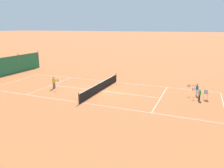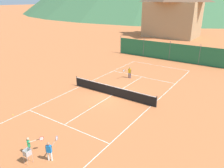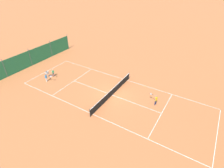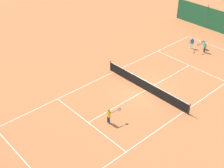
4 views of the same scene
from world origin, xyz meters
name	(u,v)px [view 2 (image 2 of 4)]	position (x,y,z in m)	size (l,w,h in m)	color
ground_plane	(112,95)	(0.00, 0.00, 0.00)	(600.00, 600.00, 0.00)	#BC6638
court_line_markings	(112,95)	(0.00, 0.00, 0.00)	(8.25, 23.85, 0.01)	white
tennis_net	(112,90)	(0.00, 0.00, 0.50)	(9.18, 0.08, 1.06)	#2D2D2D
windscreen_fence_far	(170,52)	(0.00, 15.50, 1.31)	(17.28, 0.08, 2.90)	#236B42
player_near_service	(30,144)	(0.65, -9.81, 0.66)	(0.71, 0.86, 1.13)	#23284C
player_far_service	(129,72)	(-1.07, 5.22, 0.77)	(0.60, 1.04, 1.32)	#23284C
player_near_baseline	(50,150)	(2.08, -9.54, 0.72)	(0.46, 1.06, 1.24)	white
tennis_ball_near_corner	(175,83)	(4.00, 6.69, 0.03)	(0.07, 0.07, 0.07)	#CCE033
tennis_ball_alley_right	(97,79)	(-3.98, 2.79, 0.03)	(0.07, 0.07, 0.07)	#CCE033
tennis_ball_service_box	(90,107)	(-0.23, -3.15, 0.03)	(0.07, 0.07, 0.07)	#CCE033
tennis_ball_by_net_right	(13,115)	(-4.45, -7.68, 0.03)	(0.07, 0.07, 0.07)	#CCE033
ball_hopper	(28,153)	(1.24, -10.39, 0.65)	(0.36, 0.36, 0.89)	#B7B7BC
alpine_chalet	(173,12)	(-7.59, 37.49, 5.82)	(13.00, 10.00, 11.20)	tan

